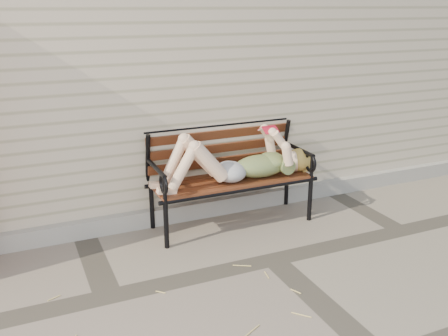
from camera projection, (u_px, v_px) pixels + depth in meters
name	position (u px, v px, depth m)	size (l,w,h in m)	color
ground	(273.00, 259.00, 3.79)	(80.00, 80.00, 0.00)	gray
house_wall	(154.00, 34.00, 5.93)	(8.00, 4.00, 3.00)	#C3B298
foundation_strip	(222.00, 205.00, 4.61)	(8.00, 0.10, 0.15)	#9A958B
garden_bench	(228.00, 162.00, 4.32)	(1.51, 0.60, 0.98)	black
reading_woman	(235.00, 162.00, 4.21)	(1.43, 0.32, 0.45)	#0A404C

